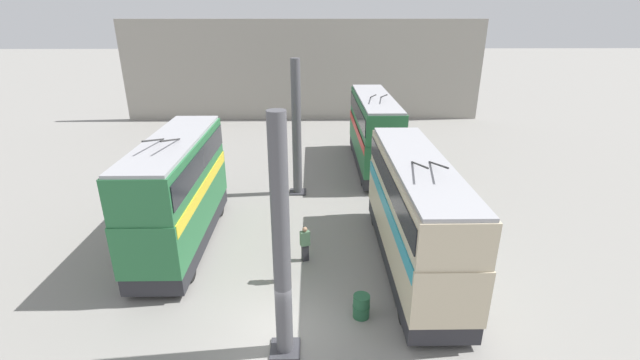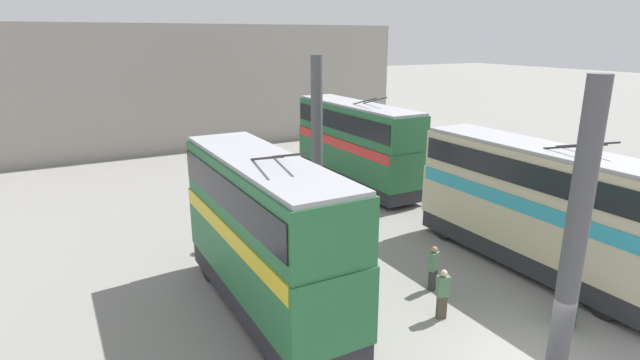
% 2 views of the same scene
% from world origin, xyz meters
% --- Properties ---
extents(ground_plane, '(240.00, 240.00, 0.00)m').
position_xyz_m(ground_plane, '(0.00, 0.00, 0.00)').
color(ground_plane, gray).
extents(depot_back_wall, '(0.50, 36.00, 9.83)m').
position_xyz_m(depot_back_wall, '(31.96, 0.00, 4.92)').
color(depot_back_wall, gray).
rests_on(depot_back_wall, ground_plane).
extents(support_column_near, '(0.99, 0.99, 8.13)m').
position_xyz_m(support_column_near, '(-0.80, 0.00, 3.94)').
color(support_column_near, '#4C4C51').
rests_on(support_column_near, ground_plane).
extents(support_column_far, '(0.99, 0.99, 8.13)m').
position_xyz_m(support_column_far, '(12.50, 0.00, 3.94)').
color(support_column_far, '#4C4C51').
rests_on(support_column_far, ground_plane).
extents(bus_left_near, '(10.62, 2.54, 5.56)m').
position_xyz_m(bus_left_near, '(4.23, -5.28, 2.82)').
color(bus_left_near, black).
rests_on(bus_left_near, ground_plane).
extents(bus_left_far, '(10.45, 2.54, 5.69)m').
position_xyz_m(bus_left_far, '(17.25, -5.28, 2.87)').
color(bus_left_far, black).
rests_on(bus_left_far, ground_plane).
extents(bus_right_near, '(9.17, 2.54, 5.91)m').
position_xyz_m(bus_right_near, '(6.28, 5.28, 3.01)').
color(bus_right_near, black).
rests_on(bus_right_near, ground_plane).
extents(person_aisle_foreground, '(0.37, 0.48, 1.73)m').
position_xyz_m(person_aisle_foreground, '(3.10, 0.44, 0.92)').
color(person_aisle_foreground, '#473D33').
rests_on(person_aisle_foreground, ground_plane).
extents(person_aisle_midway, '(0.37, 0.48, 1.69)m').
position_xyz_m(person_aisle_midway, '(4.72, -0.59, 0.90)').
color(person_aisle_midway, '#2D2D33').
rests_on(person_aisle_midway, ground_plane).
extents(oil_drum, '(0.65, 0.65, 0.92)m').
position_xyz_m(oil_drum, '(0.84, -2.72, 0.46)').
color(oil_drum, '#235638').
rests_on(oil_drum, ground_plane).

